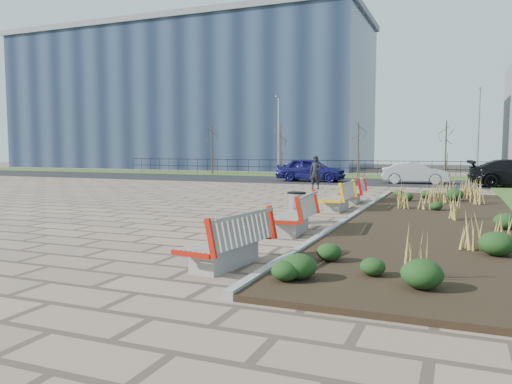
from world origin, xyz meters
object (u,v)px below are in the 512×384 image
at_px(bench_a, 225,240).
at_px(lamp_west, 279,137).
at_px(litter_bin, 296,208).
at_px(car_blue, 311,170).
at_px(lamp_east, 478,135).
at_px(bench_c, 337,196).
at_px(car_silver, 415,173).
at_px(bench_b, 292,214).
at_px(pedestrian, 316,172).
at_px(bench_d, 352,190).

bearing_deg(bench_a, lamp_west, 115.72).
xyz_separation_m(litter_bin, car_blue, (-4.56, 17.53, 0.34)).
height_order(car_blue, lamp_east, lamp_east).
height_order(bench_c, car_blue, car_blue).
bearing_deg(litter_bin, bench_c, 82.62).
height_order(car_blue, car_silver, car_blue).
relative_size(bench_b, litter_bin, 2.39).
bearing_deg(lamp_east, bench_a, -100.07).
bearing_deg(lamp_west, pedestrian, -61.06).
bearing_deg(bench_a, car_blue, 110.14).
distance_m(bench_c, car_silver, 14.84).
distance_m(bench_b, lamp_east, 24.88).
bearing_deg(car_silver, litter_bin, 167.40).
bearing_deg(litter_bin, bench_b, -76.00).
xyz_separation_m(bench_d, car_blue, (-4.98, 11.64, 0.28)).
distance_m(bench_b, pedestrian, 14.00).
distance_m(bench_c, pedestrian, 9.24).
height_order(bench_a, car_silver, car_silver).
relative_size(bench_a, lamp_east, 0.35).
bearing_deg(car_silver, lamp_east, -44.99).
relative_size(car_blue, car_silver, 1.13).
xyz_separation_m(pedestrian, car_silver, (4.57, 6.09, -0.21)).
distance_m(bench_c, lamp_west, 21.44).
bearing_deg(litter_bin, car_blue, 104.58).
distance_m(bench_b, bench_d, 7.59).
bearing_deg(bench_c, litter_bin, -96.96).
bearing_deg(bench_d, car_blue, 108.17).
height_order(bench_a, lamp_east, lamp_east).
height_order(car_blue, lamp_west, lamp_west).
bearing_deg(bench_c, car_silver, 84.88).
xyz_separation_m(lamp_west, lamp_east, (14.00, 0.00, 0.00)).
distance_m(bench_a, bench_b, 3.92).
xyz_separation_m(bench_b, bench_c, (0.00, 4.95, 0.00)).
relative_size(bench_a, bench_c, 1.00).
relative_size(car_silver, lamp_east, 0.66).
height_order(bench_c, litter_bin, bench_c).
xyz_separation_m(bench_c, litter_bin, (-0.42, -3.26, -0.06)).
relative_size(bench_c, lamp_east, 0.35).
xyz_separation_m(litter_bin, lamp_west, (-8.58, 22.55, 2.60)).
distance_m(bench_d, litter_bin, 5.91).
xyz_separation_m(bench_d, lamp_west, (-9.00, 16.65, 2.54)).
xyz_separation_m(bench_a, lamp_east, (5.00, 28.16, 2.54)).
xyz_separation_m(bench_d, pedestrian, (-3.14, 6.05, 0.38)).
xyz_separation_m(bench_c, lamp_west, (-9.00, 19.29, 2.54)).
relative_size(car_blue, lamp_west, 0.74).
bearing_deg(lamp_west, bench_d, -61.61).
xyz_separation_m(bench_c, pedestrian, (-3.14, 8.69, 0.38)).
bearing_deg(pedestrian, lamp_east, 56.93).
bearing_deg(bench_d, bench_b, -95.01).
relative_size(litter_bin, lamp_west, 0.15).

